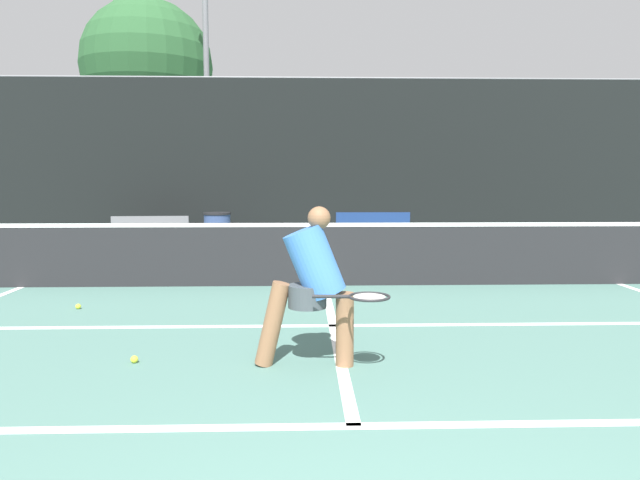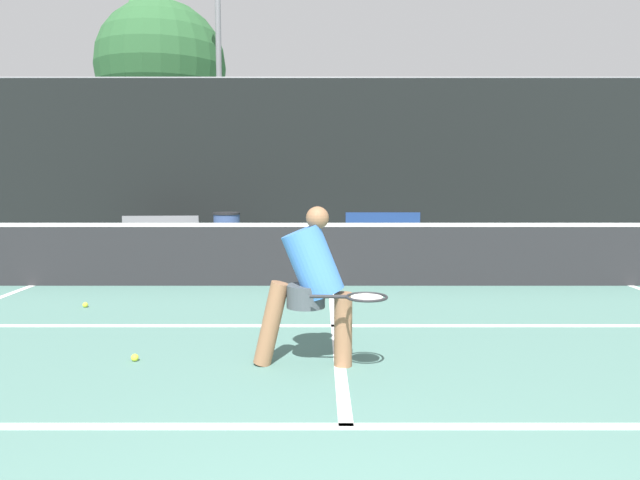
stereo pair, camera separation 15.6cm
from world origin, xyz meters
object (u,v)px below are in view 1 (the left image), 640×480
player_practicing (313,282)px  trash_bin (218,236)px  courtside_bench (150,236)px  parked_car (363,218)px

player_practicing → trash_bin: bearing=108.1°
courtside_bench → parked_car: 5.50m
player_practicing → courtside_bench: 7.30m
player_practicing → trash_bin: player_practicing is taller
player_practicing → courtside_bench: size_ratio=0.90×
courtside_bench → trash_bin: (1.37, -0.16, 0.01)m
courtside_bench → player_practicing: bearing=-68.7°
trash_bin → parked_car: 4.54m
courtside_bench → parked_car: parked_car is taller
courtside_bench → parked_car: size_ratio=0.34×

